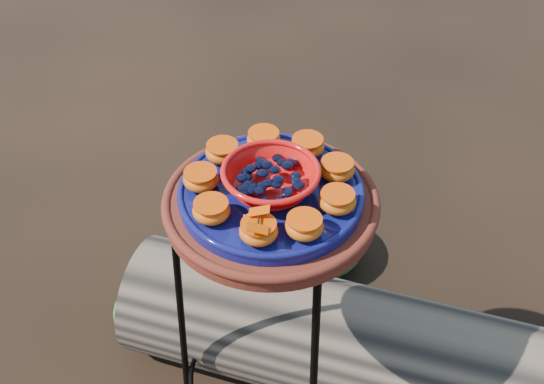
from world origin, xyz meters
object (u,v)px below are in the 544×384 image
Objects in this scene: driftwood_log at (453,372)px; cobalt_plate at (271,194)px; plant_stand at (271,323)px; red_bowl at (271,180)px; terracotta_saucer at (271,205)px.

cobalt_plate is at bearing -144.84° from driftwood_log.
cobalt_plate is 0.21× the size of driftwood_log.
cobalt_plate is (0.00, 0.00, 0.39)m from plant_stand.
driftwood_log is (0.37, 0.26, -0.19)m from plant_stand.
cobalt_plate is 2.00× the size of red_bowl.
red_bowl is at bearing 0.00° from cobalt_plate.
cobalt_plate is 0.74m from driftwood_log.
terracotta_saucer is 1.17× the size of cobalt_plate.
plant_stand is 1.71× the size of terracotta_saucer.
driftwood_log is at bearing 35.16° from red_bowl.
terracotta_saucer reaches higher than driftwood_log.
driftwood_log is (0.37, 0.26, -0.59)m from cobalt_plate.
red_bowl is at bearing 0.00° from plant_stand.
cobalt_plate is at bearing 0.00° from terracotta_saucer.
plant_stand is 2.00× the size of cobalt_plate.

